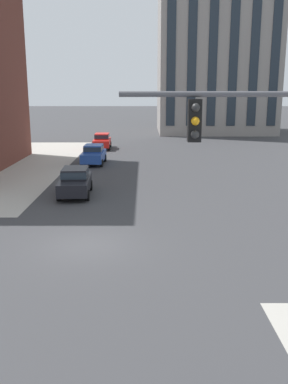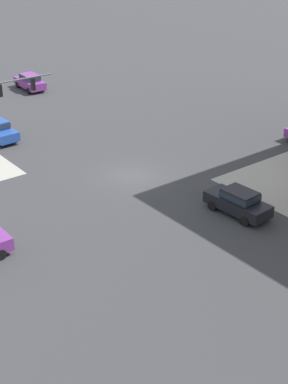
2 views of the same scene
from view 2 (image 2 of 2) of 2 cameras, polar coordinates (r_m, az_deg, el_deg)
ground_plane at (r=42.08m, az=-1.13°, el=1.67°), size 320.00×320.00×0.00m
car_main_northbound_near at (r=36.87m, az=9.32°, el=-0.90°), size 2.07×4.49×1.68m
car_main_southbound_near at (r=63.56m, az=-11.24°, el=10.72°), size 2.01×4.46×1.68m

